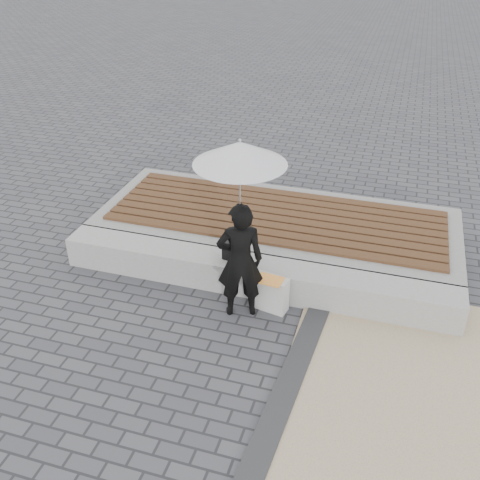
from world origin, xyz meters
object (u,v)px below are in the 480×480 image
seating_ledge (253,275)px  canvas_tote (270,293)px  parasol (240,153)px  handbag (236,253)px  woman (240,261)px

seating_ledge → canvas_tote: (0.30, -0.33, 0.02)m
parasol → canvas_tote: size_ratio=2.80×
seating_ledge → parasol: bearing=-92.3°
handbag → canvas_tote: size_ratio=0.74×
seating_ledge → parasol: (-0.02, -0.50, 1.82)m
woman → handbag: bearing=-88.0°
handbag → canvas_tote: 0.66m
seating_ledge → woman: woman is taller
canvas_tote → woman: bearing=-141.0°
parasol → canvas_tote: 1.83m
parasol → canvas_tote: bearing=27.7°
woman → handbag: 0.54m
woman → handbag: size_ratio=4.40×
woman → seating_ledge: bearing=-113.5°
seating_ledge → woman: 0.72m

